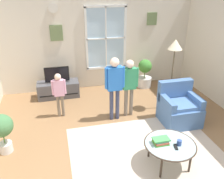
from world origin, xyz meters
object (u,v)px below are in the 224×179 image
coffee_table (170,145)px  remote_near_books (176,147)px  person_blue_shirt (115,82)px  potted_plant_corner (2,129)px  book_stack (161,141)px  tv_stand (58,89)px  potted_plant_by_window (145,74)px  person_green_shirt (129,82)px  cup (179,143)px  person_pink_shirt (59,90)px  television (57,74)px  armchair (179,108)px  floor_lamp (175,52)px

coffee_table → remote_near_books: 0.12m
person_blue_shirt → potted_plant_corner: person_blue_shirt is taller
coffee_table → book_stack: book_stack is taller
book_stack → remote_near_books: 0.25m
tv_stand → potted_plant_corner: (-1.01, -2.06, 0.28)m
tv_stand → potted_plant_by_window: potted_plant_by_window is taller
person_green_shirt → potted_plant_by_window: (0.93, 1.45, -0.43)m
tv_stand → person_green_shirt: person_green_shirt is taller
cup → potted_plant_by_window: (0.64, 3.20, -0.06)m
coffee_table → potted_plant_corner: size_ratio=1.12×
book_stack → potted_plant_by_window: (0.91, 3.09, -0.06)m
remote_near_books → person_blue_shirt: (-0.56, 1.72, 0.46)m
person_pink_shirt → person_green_shirt: 1.54m
tv_stand → television: (0.00, -0.00, 0.42)m
cup → potted_plant_corner: bearing=159.5°
remote_near_books → cup: bearing=29.0°
book_stack → potted_plant_corner: potted_plant_corner is taller
tv_stand → book_stack: 3.38m
cup → person_green_shirt: 1.82m
tv_stand → person_green_shirt: (1.51, -1.36, 0.62)m
armchair → potted_plant_by_window: size_ratio=1.07×
coffee_table → potted_plant_corner: potted_plant_corner is taller
potted_plant_by_window → remote_near_books: bearing=-102.5°
television → remote_near_books: 3.60m
cup → coffee_table: bearing=153.4°
person_blue_shirt → potted_plant_by_window: 2.05m
person_pink_shirt → person_blue_shirt: person_blue_shirt is taller
cup → armchair: bearing=61.3°
book_stack → cup: (0.27, -0.11, -0.00)m
person_pink_shirt → potted_plant_corner: size_ratio=1.36×
remote_near_books → person_pink_shirt: size_ratio=0.14×
potted_plant_corner → floor_lamp: floor_lamp is taller
book_stack → person_green_shirt: size_ratio=0.20×
potted_plant_by_window → cup: bearing=-101.4°
coffee_table → potted_plant_corner: (-2.69, 0.99, 0.10)m
armchair → remote_near_books: 1.50m
television → armchair: size_ratio=0.71×
remote_near_books → person_green_shirt: person_green_shirt is taller
person_blue_shirt → potted_plant_by_window: person_blue_shirt is taller
television → floor_lamp: (2.56, -1.25, 0.77)m
cup → person_pink_shirt: (-1.78, 2.08, 0.18)m
person_pink_shirt → person_blue_shirt: (1.14, -0.41, 0.24)m
person_blue_shirt → coffee_table: bearing=-72.3°
coffee_table → floor_lamp: bearing=63.7°
television → person_green_shirt: 2.03m
floor_lamp → coffee_table: bearing=-116.3°
remote_near_books → floor_lamp: 2.30m
potted_plant_corner → book_stack: bearing=-20.3°
tv_stand → coffee_table: coffee_table is taller
coffee_table → person_pink_shirt: 2.63m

